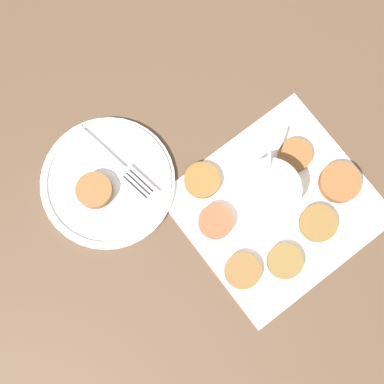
{
  "coord_description": "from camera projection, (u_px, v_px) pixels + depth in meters",
  "views": [
    {
      "loc": [
        0.21,
        0.05,
        0.87
      ],
      "look_at": [
        0.12,
        -0.09,
        0.02
      ],
      "focal_mm": 50.0,
      "sensor_mm": 36.0,
      "label": 1
    }
  ],
  "objects": [
    {
      "name": "fritter_2",
      "position": [
        202.0,
        180.0,
        0.88
      ],
      "size": [
        0.06,
        0.06,
        0.01
      ],
      "color": "brown",
      "rests_on": "napkin"
    },
    {
      "name": "fritter_4",
      "position": [
        340.0,
        182.0,
        0.88
      ],
      "size": [
        0.07,
        0.07,
        0.02
      ],
      "color": "brown",
      "rests_on": "napkin"
    },
    {
      "name": "serving_plate",
      "position": [
        108.0,
        182.0,
        0.88
      ],
      "size": [
        0.22,
        0.22,
        0.02
      ],
      "color": "silver",
      "rests_on": "ground_plane"
    },
    {
      "name": "fritter_on_plate",
      "position": [
        95.0,
        191.0,
        0.86
      ],
      "size": [
        0.06,
        0.06,
        0.02
      ],
      "color": "brown",
      "rests_on": "serving_plate"
    },
    {
      "name": "fritter_6",
      "position": [
        216.0,
        222.0,
        0.86
      ],
      "size": [
        0.06,
        0.06,
        0.02
      ],
      "color": "brown",
      "rests_on": "napkin"
    },
    {
      "name": "fritter_3",
      "position": [
        285.0,
        261.0,
        0.85
      ],
      "size": [
        0.06,
        0.06,
        0.01
      ],
      "color": "brown",
      "rests_on": "napkin"
    },
    {
      "name": "fork",
      "position": [
        123.0,
        170.0,
        0.87
      ],
      "size": [
        0.06,
        0.18,
        0.0
      ],
      "color": "silver",
      "rests_on": "serving_plate"
    },
    {
      "name": "fritter_0",
      "position": [
        295.0,
        155.0,
        0.89
      ],
      "size": [
        0.06,
        0.06,
        0.02
      ],
      "color": "brown",
      "rests_on": "napkin"
    },
    {
      "name": "ground_plane",
      "position": [
        281.0,
        204.0,
        0.88
      ],
      "size": [
        4.0,
        4.0,
        0.0
      ],
      "primitive_type": "plane",
      "color": "#4C3828"
    },
    {
      "name": "fritter_5",
      "position": [
        318.0,
        223.0,
        0.86
      ],
      "size": [
        0.06,
        0.06,
        0.01
      ],
      "color": "brown",
      "rests_on": "napkin"
    },
    {
      "name": "fritter_1",
      "position": [
        243.0,
        271.0,
        0.85
      ],
      "size": [
        0.06,
        0.06,
        0.02
      ],
      "color": "brown",
      "rests_on": "napkin"
    },
    {
      "name": "sauce_bowl",
      "position": [
        267.0,
        192.0,
        0.85
      ],
      "size": [
        0.11,
        0.11,
        0.11
      ],
      "color": "silver",
      "rests_on": "napkin"
    },
    {
      "name": "napkin",
      "position": [
        276.0,
        205.0,
        0.88
      ],
      "size": [
        0.32,
        0.3,
        0.0
      ],
      "color": "white",
      "rests_on": "ground_plane"
    }
  ]
}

